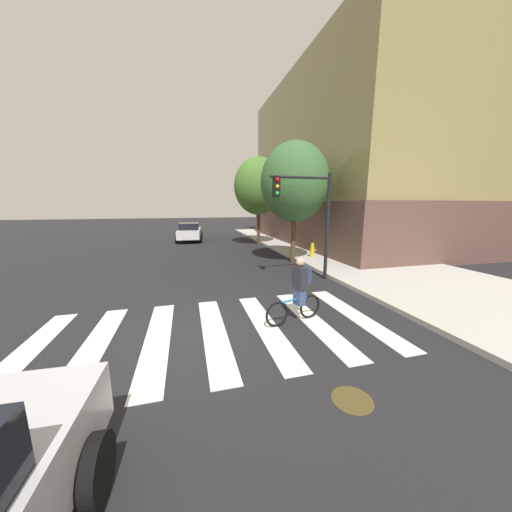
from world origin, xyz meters
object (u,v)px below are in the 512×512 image
Objects in this scene: sedan_mid at (190,232)px; street_tree_mid at (259,186)px; fire_hydrant at (312,250)px; cyclist at (299,290)px; street_tree_near at (295,182)px; traffic_light_near at (309,208)px; manhole_cover at (352,400)px.

sedan_mid is 0.70× the size of street_tree_mid.
fire_hydrant is 7.29m from street_tree_mid.
cyclist is at bearing -101.03° from street_tree_mid.
street_tree_near is (5.14, -10.21, 3.34)m from sedan_mid.
traffic_light_near is 3.68m from street_tree_near.
fire_hydrant is at bearing 16.61° from street_tree_near.
street_tree_mid is at bearing 79.76° from manhole_cover.
traffic_light_near reaches higher than fire_hydrant.
street_tree_near is at bearing 72.65° from manhole_cover.
manhole_cover is at bearing -100.24° from street_tree_mid.
sedan_mid is 5.79× the size of fire_hydrant.
cyclist is 13.95m from street_tree_mid.
street_tree_near reaches higher than traffic_light_near.
street_tree_mid is (-1.45, 6.05, 3.81)m from fire_hydrant.
fire_hydrant is at bearing 66.57° from manhole_cover.
cyclist is 0.40× the size of traffic_light_near.
sedan_mid is 7.23m from street_tree_mid.
street_tree_near is (0.80, 3.36, 1.26)m from traffic_light_near.
street_tree_near is at bearing -63.27° from sedan_mid.
sedan_mid is 11.76m from fire_hydrant.
manhole_cover is at bearing -96.56° from cyclist.
sedan_mid is at bearing 96.11° from manhole_cover.
traffic_light_near is (4.34, -13.58, 2.08)m from sedan_mid.
street_tree_mid reaches higher than street_tree_near.
sedan_mid is at bearing 107.74° from traffic_light_near.
sedan_mid is 11.91m from street_tree_near.
sedan_mid is at bearing 98.20° from cyclist.
fire_hydrant is (2.14, 3.76, -2.33)m from traffic_light_near.
fire_hydrant is at bearing -56.55° from sedan_mid.
fire_hydrant is (4.36, 10.06, 0.53)m from manhole_cover.
fire_hydrant is (4.03, 7.21, -0.31)m from cyclist.
cyclist is (2.45, -17.02, 0.06)m from sedan_mid.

